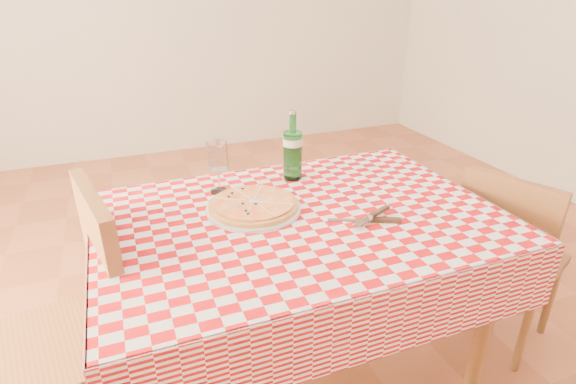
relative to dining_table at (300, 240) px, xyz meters
name	(u,v)px	position (x,y,z in m)	size (l,w,h in m)	color
dining_table	(300,240)	(0.00, 0.00, 0.00)	(1.20, 0.80, 0.75)	brown
tablecloth	(300,216)	(0.00, 0.00, 0.09)	(1.30, 0.90, 0.01)	#98090C
chair_near	(506,252)	(0.87, -0.08, -0.20)	(0.48, 0.48, 0.81)	brown
chair_far	(77,316)	(-0.72, 0.04, -0.13)	(0.49, 0.49, 0.92)	brown
pizza_plate	(254,204)	(-0.13, 0.09, 0.12)	(0.32, 0.32, 0.04)	#CD8C44
water_bottle	(293,145)	(0.09, 0.30, 0.23)	(0.08, 0.08, 0.27)	#175F24
wine_glass	(218,168)	(-0.20, 0.27, 0.19)	(0.07, 0.07, 0.19)	white
cutlery	(370,218)	(0.19, -0.13, 0.11)	(0.25, 0.21, 0.03)	silver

